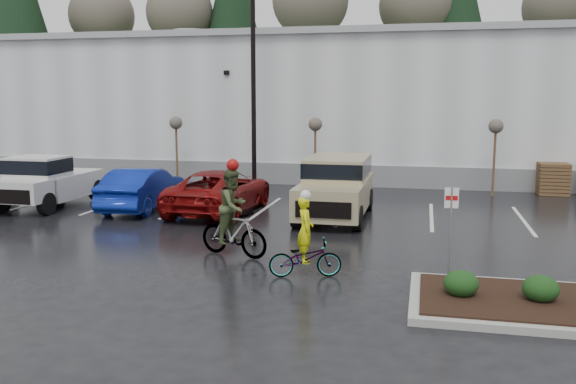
% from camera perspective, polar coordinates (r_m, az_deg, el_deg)
% --- Properties ---
extents(ground, '(120.00, 120.00, 0.00)m').
position_cam_1_polar(ground, '(14.25, -0.84, -7.88)').
color(ground, black).
rests_on(ground, ground).
extents(warehouse, '(60.50, 15.50, 7.20)m').
position_cam_1_polar(warehouse, '(35.39, 7.60, 8.15)').
color(warehouse, silver).
rests_on(warehouse, ground).
extents(wooded_ridge, '(80.00, 25.00, 6.00)m').
position_cam_1_polar(wooded_ridge, '(58.35, 9.65, 7.78)').
color(wooded_ridge, '#1D3817').
rests_on(wooded_ridge, ground).
extents(lamppost, '(0.50, 1.00, 9.22)m').
position_cam_1_polar(lamppost, '(26.30, -3.28, 12.37)').
color(lamppost, black).
rests_on(lamppost, ground).
extents(sapling_west, '(0.60, 0.60, 3.20)m').
position_cam_1_polar(sapling_west, '(28.57, -10.44, 6.04)').
color(sapling_west, '#513620').
rests_on(sapling_west, ground).
extents(sapling_mid, '(0.60, 0.60, 3.20)m').
position_cam_1_polar(sapling_mid, '(26.70, 2.57, 5.98)').
color(sapling_mid, '#513620').
rests_on(sapling_mid, ground).
extents(sapling_east, '(0.60, 0.60, 3.20)m').
position_cam_1_polar(sapling_east, '(26.44, 18.86, 5.48)').
color(sapling_east, '#513620').
rests_on(sapling_east, ground).
extents(pallet_stack_a, '(1.20, 1.20, 1.35)m').
position_cam_1_polar(pallet_stack_a, '(27.98, 23.53, 1.15)').
color(pallet_stack_a, '#513620').
rests_on(pallet_stack_a, ground).
extents(shrub_a, '(0.70, 0.70, 0.52)m').
position_cam_1_polar(shrub_a, '(12.83, 15.89, -8.23)').
color(shrub_a, black).
rests_on(shrub_a, curb_island).
extents(shrub_b, '(0.70, 0.70, 0.52)m').
position_cam_1_polar(shrub_b, '(13.01, 22.56, -8.35)').
color(shrub_b, black).
rests_on(shrub_b, curb_island).
extents(fire_lane_sign, '(0.30, 0.05, 2.20)m').
position_cam_1_polar(fire_lane_sign, '(13.74, 14.97, -2.78)').
color(fire_lane_sign, gray).
rests_on(fire_lane_sign, ground).
extents(pickup_white, '(2.10, 5.20, 1.96)m').
position_cam_1_polar(pickup_white, '(24.75, -21.13, 1.07)').
color(pickup_white, silver).
rests_on(pickup_white, ground).
extents(car_blue, '(1.86, 4.74, 1.54)m').
position_cam_1_polar(car_blue, '(22.96, -13.44, 0.33)').
color(car_blue, '#0D2292').
rests_on(car_blue, ground).
extents(car_red, '(2.72, 5.58, 1.53)m').
position_cam_1_polar(car_red, '(21.92, -6.40, 0.10)').
color(car_red, maroon).
rests_on(car_red, ground).
extents(suv_tan, '(2.20, 5.10, 2.06)m').
position_cam_1_polar(suv_tan, '(20.70, 4.46, 0.35)').
color(suv_tan, tan).
rests_on(suv_tan, ground).
extents(cyclist_hivis, '(1.77, 1.02, 2.03)m').
position_cam_1_polar(cyclist_hivis, '(14.04, 1.62, -5.43)').
color(cyclist_hivis, '#3F3F44').
rests_on(cyclist_hivis, ground).
extents(cyclist_olive, '(2.04, 1.15, 2.55)m').
position_cam_1_polar(cyclist_olive, '(15.84, -5.12, -2.77)').
color(cyclist_olive, '#3F3F44').
rests_on(cyclist_olive, ground).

